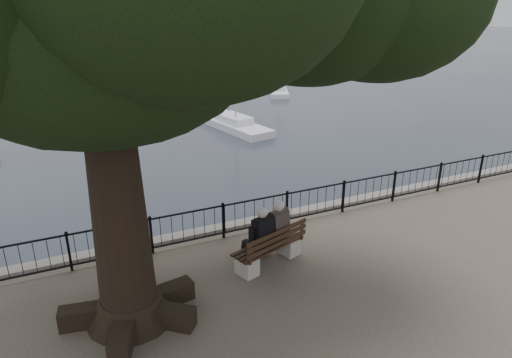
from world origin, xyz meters
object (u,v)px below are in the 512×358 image
bench (270,251)px  lion_monument (102,46)px  person_right (274,232)px  person_left (258,239)px

bench → lion_monument: lion_monument is taller
bench → person_right: (0.20, 0.18, 0.40)m
bench → person_right: 0.49m
person_right → lion_monument: (2.25, 49.03, 0.60)m
bench → person_left: 0.52m
bench → person_right: person_right is taller
person_left → bench: bearing=-2.9°
person_left → person_right: size_ratio=1.00×
person_left → person_right: same height
person_right → lion_monument: 49.08m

